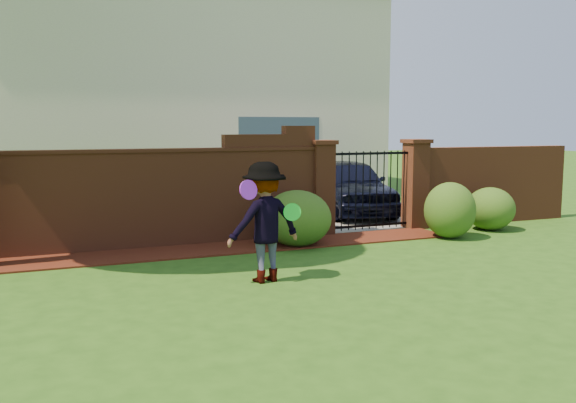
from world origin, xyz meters
name	(u,v)px	position (x,y,z in m)	size (l,w,h in m)	color
ground	(285,300)	(0.00, 0.00, -0.01)	(80.00, 80.00, 0.01)	#244A12
mulch_bed	(159,254)	(-0.95, 3.34, 0.01)	(11.10, 1.08, 0.03)	#39130A
brick_wall	(88,199)	(-2.01, 4.00, 0.93)	(8.70, 0.31, 2.16)	brown
brick_wall_return	(491,185)	(6.60, 4.00, 0.85)	(4.00, 0.25, 1.70)	brown
pillar_left	(321,187)	(2.40, 4.00, 0.96)	(0.50, 0.50, 1.88)	brown
pillar_right	(416,183)	(4.60, 4.00, 0.96)	(0.50, 0.50, 1.88)	brown
iron_gate	(370,190)	(3.50, 4.00, 0.85)	(1.78, 0.03, 1.60)	black
driveway	(294,207)	(3.50, 8.00, 0.01)	(3.20, 8.00, 0.01)	slate
house	(167,92)	(1.00, 12.00, 3.16)	(12.40, 6.40, 6.30)	beige
car	(351,187)	(4.27, 6.26, 0.68)	(1.61, 4.01, 1.37)	black
shrub_left	(297,218)	(1.50, 3.11, 0.51)	(1.24, 1.24, 1.02)	#214916
shrub_middle	(450,210)	(4.54, 2.73, 0.54)	(0.99, 0.99, 1.09)	#214916
shrub_right	(490,209)	(5.89, 3.17, 0.45)	(1.01, 1.01, 0.89)	#214916
man	(265,222)	(0.09, 0.94, 0.84)	(1.08, 0.62, 1.67)	gray
frisbee_purple	(248,190)	(-0.22, 0.74, 1.32)	(0.27, 0.27, 0.02)	purple
frisbee_green	(292,212)	(0.43, 0.81, 0.98)	(0.25, 0.25, 0.02)	#1CD22C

